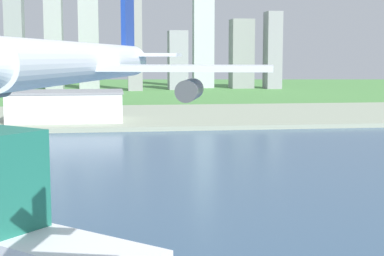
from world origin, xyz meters
The scene contains 7 objects.
ground_plane centered at (0.00, 300.00, 0.00)m, with size 2400.00×2400.00×0.00m, color #509047.
water_bay centered at (0.00, 240.00, 0.07)m, with size 840.00×360.00×0.15m, color #385675.
industrial_pier centered at (0.00, 490.00, 1.25)m, with size 840.00×140.00×2.50m, color #99A48D.
airplane_landing centered at (-27.23, 169.85, 38.17)m, with size 32.32×37.42×10.87m.
ferry_boat centered at (-41.53, 219.64, 9.57)m, with size 45.08×42.09×33.22m.
warehouse_main centered at (-51.23, 457.21, 11.00)m, with size 64.01×37.49×16.95m.
distant_skyline centered at (-24.78, 818.74, 57.32)m, with size 389.05×68.47×159.44m.
Camera 1 is at (-24.98, 119.42, 38.75)m, focal length 54.72 mm.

